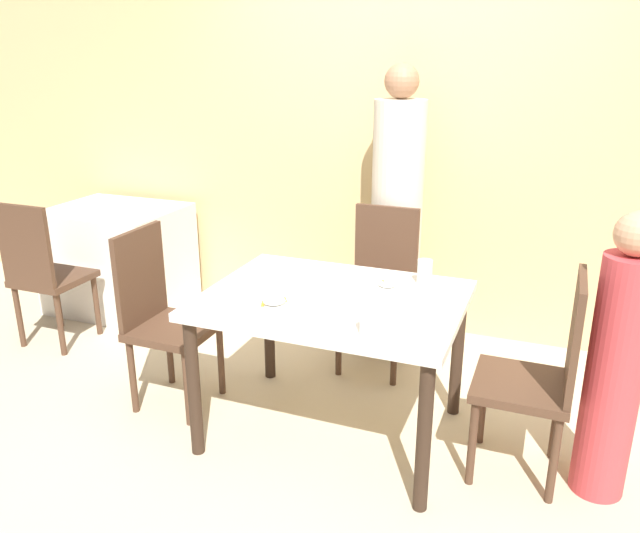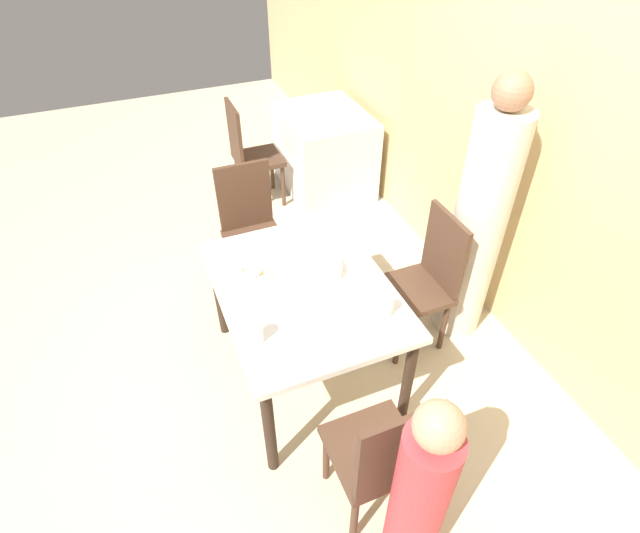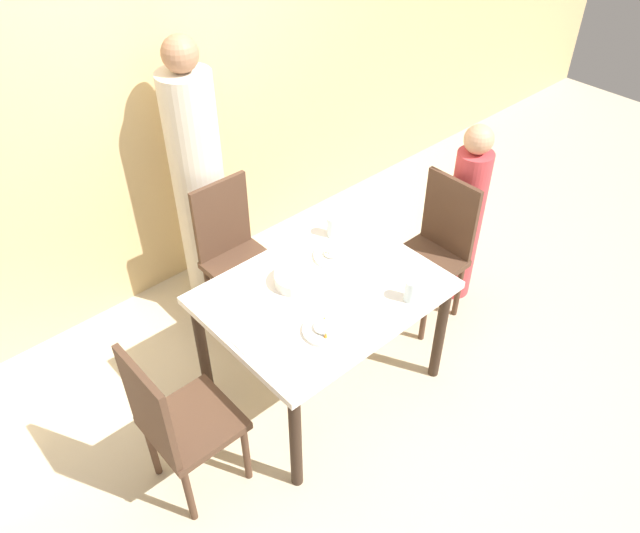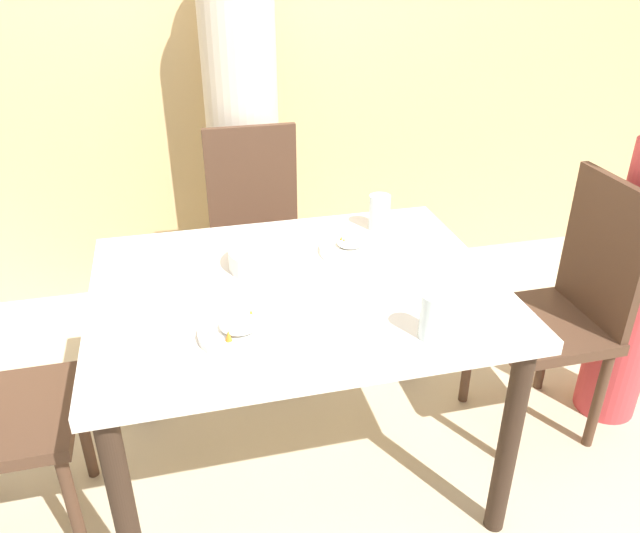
{
  "view_description": "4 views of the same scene",
  "coord_description": "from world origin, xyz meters",
  "views": [
    {
      "loc": [
        0.92,
        -2.52,
        1.78
      ],
      "look_at": [
        -0.1,
        0.08,
        0.83
      ],
      "focal_mm": 35.0,
      "sensor_mm": 36.0,
      "label": 1
    },
    {
      "loc": [
        1.88,
        -0.68,
        2.56
      ],
      "look_at": [
        0.06,
        0.07,
        0.89
      ],
      "focal_mm": 28.0,
      "sensor_mm": 36.0,
      "label": 2
    },
    {
      "loc": [
        -1.61,
        -1.76,
        2.86
      ],
      "look_at": [
        -0.08,
        -0.07,
        0.97
      ],
      "focal_mm": 35.0,
      "sensor_mm": 36.0,
      "label": 3
    },
    {
      "loc": [
        -0.32,
        -1.56,
        1.63
      ],
      "look_at": [
        0.09,
        0.08,
        0.72
      ],
      "focal_mm": 35.0,
      "sensor_mm": 36.0,
      "label": 4
    }
  ],
  "objects": [
    {
      "name": "chair_child_spot",
      "position": [
        0.93,
        0.01,
        0.5
      ],
      "size": [
        0.4,
        0.4,
        0.95
      ],
      "rotation": [
        0.0,
        0.0,
        -1.57
      ],
      "color": "#4C3323",
      "rests_on": "ground_plane"
    },
    {
      "name": "bowl_curry",
      "position": [
        -0.06,
        0.13,
        0.76
      ],
      "size": [
        0.24,
        0.24,
        0.06
      ],
      "color": "white",
      "rests_on": "dining_table"
    },
    {
      "name": "glass_water_short",
      "position": [
        0.28,
        -0.35,
        0.79
      ],
      "size": [
        0.07,
        0.07,
        0.12
      ],
      "color": "silver",
      "rests_on": "dining_table"
    },
    {
      "name": "plate_rice_adult",
      "position": [
        -0.19,
        -0.23,
        0.74
      ],
      "size": [
        0.22,
        0.22,
        0.05
      ],
      "color": "white",
      "rests_on": "dining_table"
    },
    {
      "name": "person_child",
      "position": [
        1.21,
        0.01,
        0.59
      ],
      "size": [
        0.22,
        0.22,
        1.23
      ],
      "color": "#C63D42",
      "rests_on": "ground_plane"
    },
    {
      "name": "dining_table",
      "position": [
        0.0,
        0.0,
        0.64
      ],
      "size": [
        1.18,
        0.9,
        0.72
      ],
      "color": "silver",
      "rests_on": "ground_plane"
    },
    {
      "name": "fork_steel",
      "position": [
        -0.4,
        0.3,
        0.73
      ],
      "size": [
        0.18,
        0.06,
        0.01
      ],
      "color": "silver",
      "rests_on": "dining_table"
    },
    {
      "name": "glass_water_tall",
      "position": [
        0.36,
        0.31,
        0.78
      ],
      "size": [
        0.07,
        0.07,
        0.12
      ],
      "color": "silver",
      "rests_on": "dining_table"
    },
    {
      "name": "spoon_steel",
      "position": [
        0.46,
        -0.15,
        0.73
      ],
      "size": [
        0.18,
        0.05,
        0.01
      ],
      "color": "silver",
      "rests_on": "dining_table"
    },
    {
      "name": "wall_back",
      "position": [
        0.0,
        1.44,
        1.35
      ],
      "size": [
        10.0,
        0.06,
        2.7
      ],
      "color": "tan",
      "rests_on": "ground_plane"
    },
    {
      "name": "ground_plane",
      "position": [
        0.0,
        0.0,
        0.0
      ],
      "size": [
        10.0,
        10.0,
        0.0
      ],
      "primitive_type": "plane",
      "color": "beige"
    },
    {
      "name": "napkin_folded",
      "position": [
        -0.5,
        -0.02,
        0.73
      ],
      "size": [
        0.14,
        0.14,
        0.01
      ],
      "color": "white",
      "rests_on": "dining_table"
    },
    {
      "name": "plate_rice_child",
      "position": [
        0.23,
        0.15,
        0.74
      ],
      "size": [
        0.24,
        0.24,
        0.05
      ],
      "color": "white",
      "rests_on": "dining_table"
    },
    {
      "name": "person_adult",
      "position": [
        -0.0,
        1.12,
        0.81
      ],
      "size": [
        0.31,
        0.31,
        1.74
      ],
      "color": "beige",
      "rests_on": "ground_plane"
    },
    {
      "name": "chair_empty_left",
      "position": [
        -0.93,
        -0.04,
        0.5
      ],
      "size": [
        0.4,
        0.4,
        0.95
      ],
      "rotation": [
        0.0,
        0.0,
        1.57
      ],
      "color": "#4C3323",
      "rests_on": "ground_plane"
    },
    {
      "name": "chair_adult_spot",
      "position": [
        -0.0,
        0.8,
        0.5
      ],
      "size": [
        0.4,
        0.4,
        0.95
      ],
      "color": "#4C3323",
      "rests_on": "ground_plane"
    }
  ]
}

